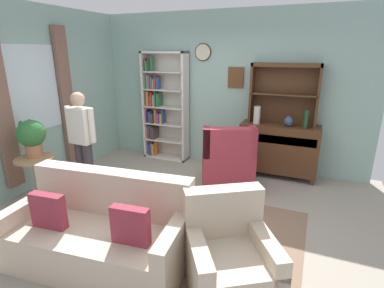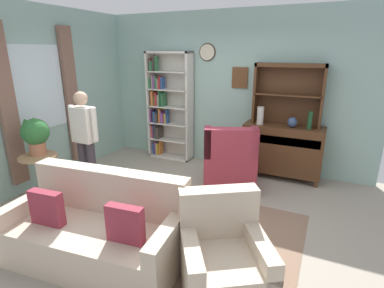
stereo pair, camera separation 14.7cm
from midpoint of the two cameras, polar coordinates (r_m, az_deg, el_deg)
ground_plane at (r=4.13m, az=-1.46°, el=-13.41°), size 5.40×4.60×0.02m
wall_back at (r=5.57m, az=8.39°, el=10.03°), size 5.00×0.09×2.80m
wall_left at (r=5.25m, az=-27.20°, el=7.79°), size 0.16×4.20×2.80m
area_rug at (r=3.82m, az=-0.76°, el=-15.98°), size 2.80×1.98×0.01m
bookshelf at (r=5.96m, az=-4.17°, el=7.03°), size 0.90×0.30×2.10m
sideboard at (r=5.30m, az=17.64°, el=-0.93°), size 1.30×0.45×0.92m
sideboard_hutch at (r=5.19m, az=18.88°, el=10.48°), size 1.10×0.26×1.00m
vase_tall at (r=5.14m, az=13.78°, el=5.32°), size 0.11×0.11×0.30m
vase_round at (r=5.10m, az=19.48°, el=3.96°), size 0.15×0.15×0.17m
bottle_wine at (r=5.05m, az=22.45°, el=4.22°), size 0.07×0.07×0.29m
couch_floral at (r=3.35m, az=-16.35°, el=-15.82°), size 1.88×1.04×0.90m
armchair_floral at (r=2.92m, az=7.54°, el=-21.19°), size 1.05×1.06×0.88m
wingback_chair at (r=4.68m, az=8.04°, el=-4.34°), size 1.02×1.03×1.05m
plant_stand at (r=4.78m, az=-26.23°, el=-5.05°), size 0.52×0.52×0.69m
potted_plant_large at (r=4.68m, az=-27.06°, el=1.75°), size 0.38×0.38×0.52m
person_reading at (r=4.64m, az=-19.03°, el=1.48°), size 0.52×0.22×1.56m
coffee_table at (r=3.97m, az=-7.24°, el=-8.94°), size 0.80×0.50×0.42m
book_stack at (r=3.94m, az=-6.75°, el=-7.65°), size 0.22×0.15×0.05m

